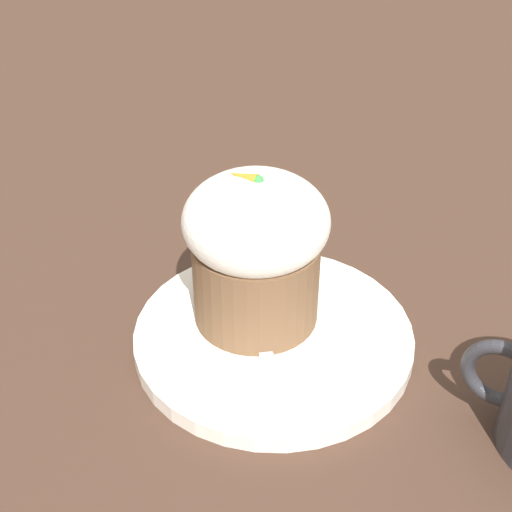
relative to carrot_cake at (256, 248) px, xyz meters
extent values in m
plane|color=#3D281E|center=(-0.02, 0.01, -0.08)|extent=(4.00, 4.00, 0.00)
cylinder|color=white|center=(-0.02, 0.01, -0.07)|extent=(0.21, 0.21, 0.01)
cylinder|color=brown|center=(0.00, 0.00, -0.03)|extent=(0.09, 0.09, 0.07)
ellipsoid|color=white|center=(0.00, 0.00, 0.02)|extent=(0.11, 0.11, 0.07)
cone|color=orange|center=(0.01, 0.00, 0.06)|extent=(0.02, 0.01, 0.01)
sphere|color=green|center=(0.00, 0.00, 0.06)|extent=(0.01, 0.01, 0.01)
cube|color=silver|center=(-0.04, 0.05, -0.06)|extent=(0.08, 0.08, 0.00)
ellipsoid|color=silver|center=(0.00, 0.00, -0.06)|extent=(0.06, 0.06, 0.01)
torus|color=#2D2D33|center=(-0.18, 0.00, -0.03)|extent=(0.05, 0.01, 0.05)
camera|label=1|loc=(-0.21, 0.36, 0.29)|focal=50.00mm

